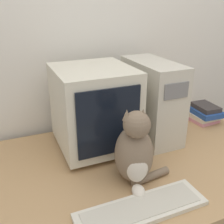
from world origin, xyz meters
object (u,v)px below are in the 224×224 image
(computer_tower, at_px, (152,100))
(pen, at_px, (96,209))
(cat, at_px, (135,152))
(book_stack, at_px, (204,113))
(crt_monitor, at_px, (94,108))
(keyboard, at_px, (142,209))

(computer_tower, relative_size, pen, 2.90)
(cat, distance_m, pen, 0.27)
(cat, bearing_deg, pen, -138.70)
(cat, xyz_separation_m, book_stack, (0.69, 0.36, -0.09))
(crt_monitor, xyz_separation_m, keyboard, (-0.00, -0.50, -0.21))
(pen, bearing_deg, crt_monitor, 70.56)
(keyboard, relative_size, cat, 1.46)
(crt_monitor, relative_size, computer_tower, 1.00)
(keyboard, bearing_deg, book_stack, 35.61)
(cat, bearing_deg, book_stack, 43.50)
(crt_monitor, distance_m, cat, 0.34)
(book_stack, height_order, pen, book_stack)
(keyboard, distance_m, pen, 0.17)
(crt_monitor, height_order, keyboard, crt_monitor)
(crt_monitor, height_order, pen, crt_monitor)
(crt_monitor, bearing_deg, keyboard, -90.06)
(book_stack, bearing_deg, pen, -152.70)
(crt_monitor, distance_m, pen, 0.50)
(crt_monitor, xyz_separation_m, computer_tower, (0.33, 0.00, -0.01))
(pen, bearing_deg, book_stack, 27.30)
(pen, bearing_deg, computer_tower, 41.91)
(computer_tower, distance_m, keyboard, 0.63)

